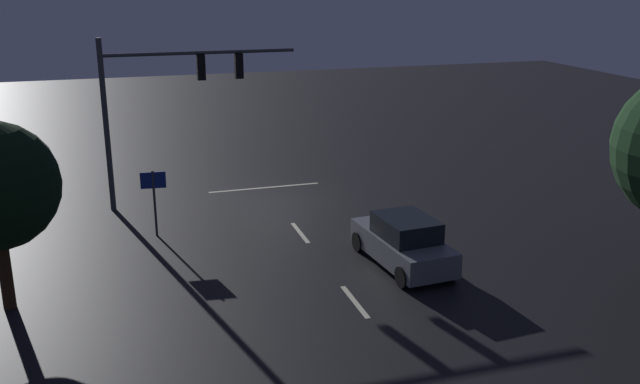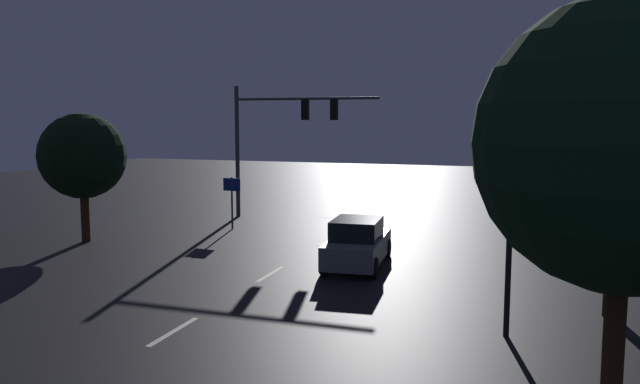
% 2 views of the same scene
% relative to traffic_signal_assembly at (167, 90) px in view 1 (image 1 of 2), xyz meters
% --- Properties ---
extents(ground_plane, '(80.00, 80.00, 0.00)m').
position_rel_traffic_signal_assembly_xyz_m(ground_plane, '(-4.11, 0.81, -4.77)').
color(ground_plane, black).
extents(traffic_signal_assembly, '(7.73, 0.47, 6.86)m').
position_rel_traffic_signal_assembly_xyz_m(traffic_signal_assembly, '(0.00, 0.00, 0.00)').
color(traffic_signal_assembly, '#383A3D').
rests_on(traffic_signal_assembly, ground_plane).
extents(lane_dash_far, '(0.16, 2.20, 0.01)m').
position_rel_traffic_signal_assembly_xyz_m(lane_dash_far, '(-4.11, 4.81, -4.76)').
color(lane_dash_far, beige).
rests_on(lane_dash_far, ground_plane).
extents(lane_dash_mid, '(0.16, 2.20, 0.01)m').
position_rel_traffic_signal_assembly_xyz_m(lane_dash_mid, '(-4.11, 10.81, -4.76)').
color(lane_dash_mid, beige).
rests_on(lane_dash_mid, ground_plane).
extents(stop_bar, '(5.00, 0.16, 0.01)m').
position_rel_traffic_signal_assembly_xyz_m(stop_bar, '(-4.11, -1.19, -4.76)').
color(stop_bar, beige).
rests_on(stop_bar, ground_plane).
extents(car_approaching, '(2.22, 4.48, 1.70)m').
position_rel_traffic_signal_assembly_xyz_m(car_approaching, '(-6.54, 8.68, -3.97)').
color(car_approaching, slate).
rests_on(car_approaching, ground_plane).
extents(route_sign, '(0.90, 0.15, 2.47)m').
position_rel_traffic_signal_assembly_xyz_m(route_sign, '(0.99, 3.56, -2.99)').
color(route_sign, '#383A3D').
rests_on(route_sign, ground_plane).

